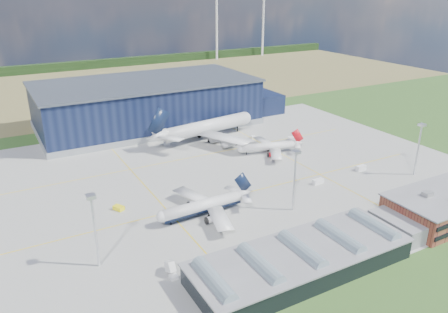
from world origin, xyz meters
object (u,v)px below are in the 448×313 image
hangar (152,105)px  light_mast_east (419,141)px  airliner_red (268,143)px  gse_cart_b (167,144)px  airstair (170,269)px  airliner_navy (202,200)px  gse_van_c (361,168)px  car_b (412,203)px  airliner_widebody (207,120)px  gse_van_a (318,181)px  gse_tug_a (119,208)px  gse_tug_c (211,133)px  light_mast_center (295,171)px  gse_van_b (292,139)px  gse_cart_a (253,137)px  light_mast_west (93,219)px

hangar → light_mast_east: bearing=-60.0°
airliner_red → gse_cart_b: (-38.10, 35.24, -4.87)m
airstair → airliner_navy: bearing=48.5°
gse_van_c → car_b: (-6.72, -32.66, -0.57)m
light_mast_east → airliner_navy: light_mast_east is taller
airliner_widebody → gse_van_a: airliner_widebody is taller
gse_tug_a → gse_tug_c: bearing=11.9°
airliner_red → airstair: size_ratio=7.41×
airliner_navy → airliner_widebody: size_ratio=0.59×
airliner_red → gse_tug_a: 82.75m
light_mast_east → airliner_navy: (-95.56, 11.95, -9.12)m
light_mast_center → gse_cart_b: 89.51m
airliner_navy → gse_tug_c: airliner_navy is taller
hangar → gse_tug_a: (-48.01, -94.21, -10.81)m
gse_van_b → gse_cart_a: bearing=97.0°
airliner_navy → gse_van_b: 91.97m
gse_van_c → airliner_navy: bearing=91.8°
gse_tug_a → gse_tug_c: 92.87m
light_mast_center → airliner_widebody: (8.76, 85.00, -4.73)m
light_mast_east → airliner_red: (-40.41, 52.00, -9.87)m
light_mast_east → airliner_navy: bearing=172.9°
light_mast_west → gse_van_b: size_ratio=5.46×
gse_van_b → gse_tug_c: gse_van_b is taller
car_b → gse_cart_b: bearing=32.0°
gse_tug_c → airstair: 125.40m
light_mast_center → airliner_widebody: bearing=84.1°
light_mast_east → light_mast_west: bearing=180.0°
hangar → gse_tug_c: (21.66, -32.80, -11.00)m
airliner_widebody → gse_cart_b: (-22.27, 2.24, -10.01)m
airliner_widebody → airstair: 116.79m
gse_van_b → gse_cart_b: size_ratio=1.31×
light_mast_center → gse_tug_a: light_mast_center is taller
light_mast_east → gse_van_b: 65.97m
gse_van_b → gse_tug_c: bearing=93.1°
airliner_navy → airliner_red: airliner_navy is taller
airliner_widebody → airliner_navy: bearing=-127.5°
gse_tug_a → gse_cart_a: (86.07, 44.06, -0.17)m
airliner_red → gse_cart_a: airliner_red is taller
light_mast_center → gse_cart_a: size_ratio=7.84×
light_mast_center → gse_tug_a: 64.78m
car_b → gse_van_c: bearing=-7.4°
hangar → car_b: 151.43m
gse_van_a → gse_cart_a: 62.19m
gse_van_b → gse_van_a: bearing=-159.5°
airliner_red → airliner_widebody: airliner_widebody is taller
gse_van_a → airliner_red: bearing=-5.2°
airliner_navy → car_b: airliner_navy is taller
gse_tug_a → gse_tug_c: (69.67, 61.41, -0.19)m
gse_cart_a → gse_cart_b: gse_cart_b is taller
light_mast_center → gse_cart_b: (-13.51, 87.24, -14.74)m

